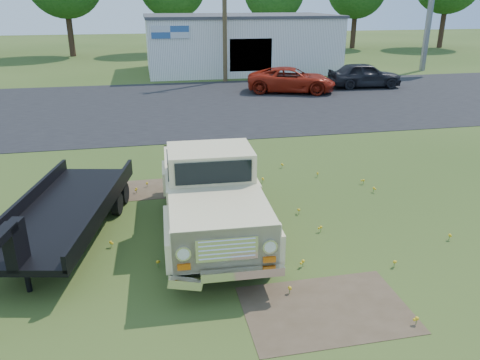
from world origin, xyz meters
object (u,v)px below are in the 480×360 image
Objects in this scene: flatbed_trailer at (65,206)px; dark_sedan at (364,75)px; red_pickup at (291,80)px; vintage_pickup_truck at (211,191)px.

flatbed_trailer reaches higher than dark_sedan.
red_pickup is at bearing 100.50° from dark_sedan.
vintage_pickup_truck is 1.30× the size of dark_sedan.
flatbed_trailer is 23.20m from dark_sedan.
dark_sedan is (4.98, 0.60, 0.05)m from red_pickup.
red_pickup is (7.32, 16.95, -0.35)m from vintage_pickup_truck.
flatbed_trailer is (-3.37, 0.46, -0.27)m from vintage_pickup_truck.
vintage_pickup_truck is 1.13× the size of red_pickup.
flatbed_trailer is at bearing 165.11° from red_pickup.
dark_sedan is (12.31, 17.56, -0.30)m from vintage_pickup_truck.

